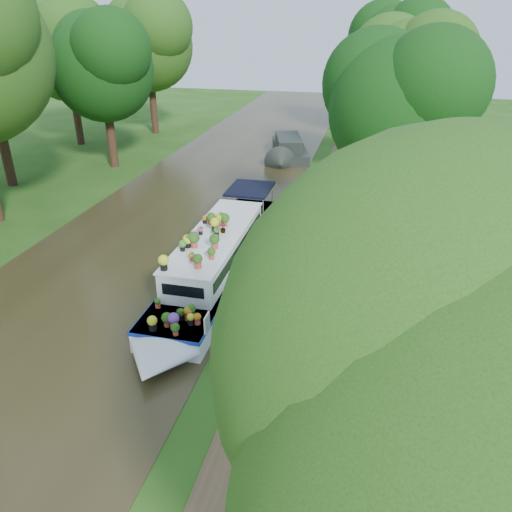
# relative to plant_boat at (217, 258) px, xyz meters

# --- Properties ---
(ground) EXTENTS (100.00, 100.00, 0.00)m
(ground) POSITION_rel_plant_boat_xyz_m (2.25, -0.93, -0.85)
(ground) COLOR #214B12
(ground) RESTS_ON ground
(canal_water) EXTENTS (10.00, 100.00, 0.02)m
(canal_water) POSITION_rel_plant_boat_xyz_m (-3.75, -0.93, -0.84)
(canal_water) COLOR #2D2714
(canal_water) RESTS_ON ground
(towpath) EXTENTS (2.20, 100.00, 0.03)m
(towpath) POSITION_rel_plant_boat_xyz_m (3.45, -0.93, -0.84)
(towpath) COLOR brown
(towpath) RESTS_ON ground
(plant_boat) EXTENTS (2.29, 13.52, 2.22)m
(plant_boat) POSITION_rel_plant_boat_xyz_m (0.00, 0.00, 0.00)
(plant_boat) COLOR white
(plant_boat) RESTS_ON canal_water
(tree_near_overhang) EXTENTS (5.52, 5.28, 8.99)m
(tree_near_overhang) POSITION_rel_plant_boat_xyz_m (6.04, 2.13, 5.75)
(tree_near_overhang) COLOR black
(tree_near_overhang) RESTS_ON ground
(tree_near_mid) EXTENTS (6.90, 6.60, 9.40)m
(tree_near_mid) POSITION_rel_plant_boat_xyz_m (6.73, 14.15, 5.58)
(tree_near_mid) COLOR black
(tree_near_mid) RESTS_ON ground
(tree_near_far) EXTENTS (7.59, 7.26, 10.30)m
(tree_near_far) POSITION_rel_plant_boat_xyz_m (6.23, 25.16, 6.20)
(tree_near_far) COLOR black
(tree_near_far) RESTS_ON ground
(tree_far_c) EXTENTS (7.13, 6.82, 9.59)m
(tree_far_c) POSITION_rel_plant_boat_xyz_m (-11.27, 13.15, 5.67)
(tree_far_c) COLOR black
(tree_far_c) RESTS_ON ground
(tree_far_d) EXTENTS (8.05, 7.70, 10.85)m
(tree_far_d) POSITION_rel_plant_boat_xyz_m (-12.77, 23.16, 6.55)
(tree_far_d) COLOR black
(tree_far_d) RESTS_ON ground
(tree_far_h) EXTENTS (7.82, 7.48, 10.49)m
(tree_far_h) POSITION_rel_plant_boat_xyz_m (-16.77, 18.16, 6.28)
(tree_far_h) COLOR black
(tree_far_h) RESTS_ON ground
(second_boat) EXTENTS (3.71, 7.65, 1.40)m
(second_boat) POSITION_rel_plant_boat_xyz_m (-0.50, 18.23, -0.28)
(second_boat) COLOR black
(second_boat) RESTS_ON canal_water
(sandwich_board) EXTENTS (0.70, 0.72, 1.03)m
(sandwich_board) POSITION_rel_plant_boat_xyz_m (4.04, -7.64, -0.36)
(sandwich_board) COLOR #9D280B
(sandwich_board) RESTS_ON towpath
(pedestrian_pink) EXTENTS (0.68, 0.55, 1.63)m
(pedestrian_pink) POSITION_rel_plant_boat_xyz_m (3.20, 19.11, -0.01)
(pedestrian_pink) COLOR #E85F7A
(pedestrian_pink) RESTS_ON towpath
(verge_plant) EXTENTS (0.35, 0.30, 0.39)m
(verge_plant) POSITION_rel_plant_boat_xyz_m (1.65, 3.12, -0.66)
(verge_plant) COLOR #1F5C1B
(verge_plant) RESTS_ON ground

